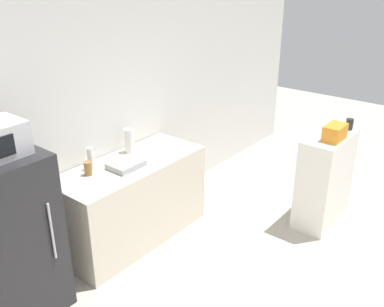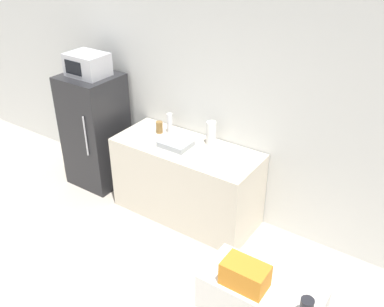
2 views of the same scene
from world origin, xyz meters
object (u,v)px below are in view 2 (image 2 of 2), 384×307
object	(u,v)px
refrigerator	(96,130)
bottle_short	(159,127)
paper_towel_roll	(211,133)
basket	(245,275)
microwave	(87,65)
bottle_tall	(170,123)

from	to	relation	value
refrigerator	bottle_short	world-z (taller)	refrigerator
paper_towel_roll	basket	bearing A→B (deg)	-52.63
refrigerator	basket	size ratio (longest dim) A/B	4.99
refrigerator	paper_towel_roll	bearing A→B (deg)	8.30
refrigerator	paper_towel_roll	world-z (taller)	refrigerator
microwave	paper_towel_roll	bearing A→B (deg)	8.34
refrigerator	basket	bearing A→B (deg)	-27.61
bottle_short	microwave	bearing A→B (deg)	-171.67
bottle_tall	bottle_short	size ratio (longest dim) A/B	1.71
refrigerator	bottle_short	size ratio (longest dim) A/B	10.62
microwave	basket	size ratio (longest dim) A/B	1.60
refrigerator	paper_towel_roll	size ratio (longest dim) A/B	5.40
bottle_short	paper_towel_roll	size ratio (longest dim) A/B	0.51
refrigerator	microwave	xyz separation A→B (m)	(-0.00, -0.00, 0.86)
microwave	bottle_short	bearing A→B (deg)	8.33
basket	refrigerator	bearing A→B (deg)	152.39
bottle_tall	paper_towel_roll	size ratio (longest dim) A/B	0.87
microwave	bottle_tall	bearing A→B (deg)	11.40
basket	paper_towel_roll	bearing A→B (deg)	127.37
microwave	basket	xyz separation A→B (m)	(2.90, -1.51, -0.43)
microwave	paper_towel_roll	distance (m)	1.67
bottle_tall	basket	size ratio (longest dim) A/B	0.81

